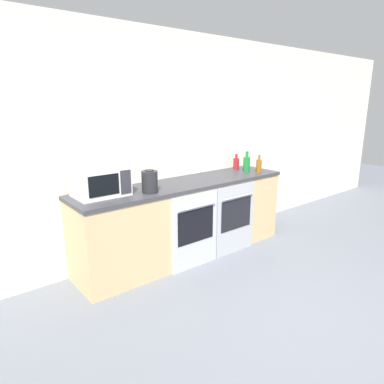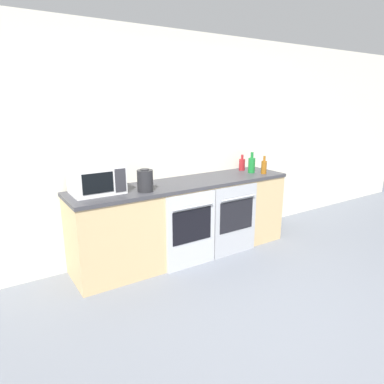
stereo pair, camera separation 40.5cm
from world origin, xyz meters
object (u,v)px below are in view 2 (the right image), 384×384
(bottle_green, at_px, (252,165))
(kettle, at_px, (145,181))
(oven_left, at_px, (191,231))
(bottle_red, at_px, (242,164))
(bottle_amber, at_px, (264,167))
(oven_right, at_px, (236,220))
(microwave, at_px, (97,179))

(bottle_green, xyz_separation_m, kettle, (-1.58, -0.12, 0.01))
(oven_left, xyz_separation_m, kettle, (-0.45, 0.18, 0.59))
(bottle_green, height_order, kettle, bottle_green)
(oven_left, height_order, bottle_green, bottle_green)
(bottle_red, bearing_deg, bottle_amber, -76.31)
(bottle_green, distance_m, bottle_red, 0.20)
(bottle_green, relative_size, kettle, 1.14)
(oven_right, distance_m, bottle_amber, 0.83)
(microwave, relative_size, bottle_red, 2.38)
(oven_left, distance_m, microwave, 1.15)
(microwave, xyz_separation_m, bottle_amber, (2.11, -0.23, -0.05))
(bottle_green, bearing_deg, bottle_red, 88.28)
(oven_left, xyz_separation_m, bottle_amber, (1.22, 0.16, 0.56))
(oven_right, xyz_separation_m, bottle_green, (0.50, 0.30, 0.58))
(oven_left, height_order, kettle, kettle)
(microwave, bearing_deg, oven_left, -23.51)
(microwave, distance_m, bottle_red, 2.03)
(oven_left, relative_size, oven_right, 1.00)
(bottle_red, bearing_deg, bottle_green, -91.72)
(oven_right, bearing_deg, bottle_green, 30.91)
(oven_right, distance_m, microwave, 1.69)
(microwave, relative_size, bottle_amber, 2.17)
(oven_right, bearing_deg, microwave, 165.72)
(oven_left, relative_size, bottle_red, 4.03)
(bottle_red, xyz_separation_m, kettle, (-1.59, -0.31, 0.03))
(bottle_red, bearing_deg, oven_right, -135.62)
(microwave, height_order, bottle_amber, microwave)
(oven_left, xyz_separation_m, oven_right, (0.63, 0.00, 0.00))
(oven_right, xyz_separation_m, kettle, (-1.08, 0.18, 0.59))
(oven_right, bearing_deg, kettle, 170.51)
(microwave, distance_m, kettle, 0.49)
(bottle_amber, relative_size, kettle, 0.98)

